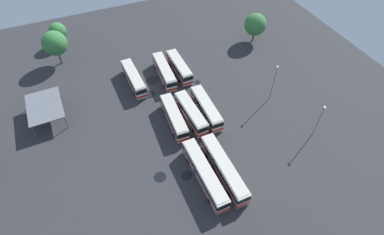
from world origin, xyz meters
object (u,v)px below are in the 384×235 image
Objects in this scene: bus_row1_slot1 at (174,117)px; maintenance_shelter at (44,106)px; bus_row1_slot2 at (191,113)px; lamp_post_mid_lot at (274,82)px; bus_row1_slot3 at (206,108)px; tree_northeast at (58,31)px; bus_row0_slot3 at (179,67)px; bus_row2_slot1 at (204,174)px; tree_south_edge at (255,24)px; lamp_post_near_entrance at (319,120)px; bus_row2_slot2 at (224,168)px; tree_west_edge at (54,43)px; bus_row0_slot0 at (134,78)px; bus_row0_slot2 at (164,71)px.

bus_row1_slot1 is 1.15× the size of maintenance_shelter.
lamp_post_mid_lot reaches higher than bus_row1_slot2.
maintenance_shelter is (-12.87, -28.51, 1.55)m from bus_row1_slot2.
bus_row1_slot3 is 47.87m from tree_northeast.
bus_row0_slot3 is at bearing 154.46° from bus_row1_slot1.
lamp_post_mid_lot is (1.54, 19.27, 3.36)m from bus_row1_slot2.
bus_row2_slot1 is 1.83× the size of tree_south_edge.
tree_south_edge is at bearing 169.63° from lamp_post_near_entrance.
bus_row0_slot3 is 15.58m from bus_row1_slot3.
bus_row2_slot2 is 1.62× the size of tree_west_edge.
lamp_post_mid_lot reaches higher than bus_row2_slot1.
tree_south_edge is (-5.04, 24.53, 3.27)m from bus_row0_slot3.
bus_row1_slot1 is 3.82m from bus_row1_slot2.
tree_west_edge is (-33.24, -42.69, 0.83)m from lamp_post_mid_lot.
tree_west_edge reaches higher than bus_row0_slot0.
bus_row0_slot3 is (0.32, 11.70, -0.00)m from bus_row0_slot0.
bus_row2_slot1 is (30.86, 4.47, 0.00)m from bus_row0_slot0.
bus_row0_slot2 is 15.56m from bus_row1_slot1.
bus_row0_slot2 is 32.99m from tree_northeast.
tree_west_edge is (-45.96, -45.07, 1.43)m from lamp_post_near_entrance.
bus_row0_slot2 is 29.19m from tree_south_edge.
bus_row2_slot1 is at bearing -41.76° from tree_south_edge.
bus_row0_slot2 is 1.04× the size of bus_row1_slot2.
bus_row1_slot1 is 7.46m from bus_row1_slot3.
bus_row0_slot2 is 0.83× the size of bus_row2_slot2.
lamp_post_mid_lot is at bearing 84.21° from bus_row1_slot3.
lamp_post_mid_lot is 54.11m from tree_west_edge.
lamp_post_mid_lot reaches higher than bus_row1_slot3.
bus_row1_slot1 is at bearing -119.80° from lamp_post_near_entrance.
tree_northeast reaches higher than bus_row2_slot2.
maintenance_shelter is at bearing -114.29° from bus_row1_slot2.
lamp_post_near_entrance is at bearing 10.61° from lamp_post_mid_lot.
tree_northeast is (-40.27, -22.20, 2.33)m from bus_row1_slot2.
bus_row0_slot3 is 1.41× the size of tree_south_edge.
bus_row0_slot2 is at bearing 167.76° from bus_row1_slot1.
bus_row0_slot3 is 0.77× the size of bus_row2_slot2.
bus_row2_slot2 is at bearing 21.87° from tree_northeast.
bus_row0_slot0 is 28.16m from tree_northeast.
maintenance_shelter is at bearing -118.40° from lamp_post_near_entrance.
tree_west_edge is (-16.07, -26.93, 4.19)m from bus_row0_slot3.
bus_row0_slot0 is at bearing -93.14° from bus_row0_slot2.
lamp_post_mid_lot is (-13.71, 19.18, 3.36)m from bus_row2_slot2.
maintenance_shelter is (-28.12, -28.60, 1.55)m from bus_row2_slot2.
bus_row1_slot1 is at bearing -12.24° from bus_row0_slot2.
tree_northeast is at bearing 167.03° from maintenance_shelter.
bus_row0_slot2 is 1.29× the size of lamp_post_mid_lot.
lamp_post_mid_lot is at bearing 85.38° from bus_row1_slot1.
bus_row0_slot2 and bus_row1_slot3 have the same top height.
bus_row1_slot1 is (15.20, -3.30, -0.00)m from bus_row0_slot2.
bus_row0_slot2 and bus_row1_slot1 have the same top height.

